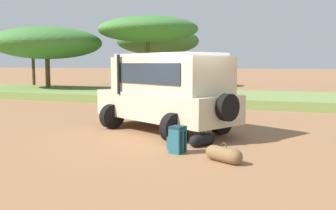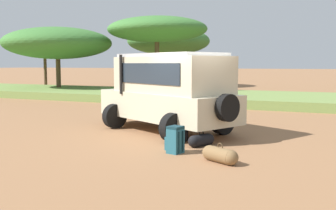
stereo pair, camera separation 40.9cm
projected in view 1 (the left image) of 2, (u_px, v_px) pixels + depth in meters
The scene contains 11 objects.
ground_plane at pixel (191, 138), 11.30m from camera, with size 320.00×320.00×0.00m, color #936642.
grass_bank at pixel (255, 99), 21.52m from camera, with size 120.00×7.00×0.44m.
safari_vehicle at pixel (167, 91), 12.23m from camera, with size 5.34×3.95×2.44m.
backpack_beside_front_wheel at pixel (177, 140), 9.37m from camera, with size 0.46×0.41×0.65m.
backpack_cluster_center at pixel (181, 132), 10.92m from camera, with size 0.46×0.48×0.51m.
duffel_bag_low_black_case at pixel (202, 140), 10.18m from camera, with size 0.54×0.77×0.41m.
duffel_bag_soft_canvas at pixel (224, 155), 8.51m from camera, with size 0.88×0.61×0.43m.
acacia_tree_far_left at pixel (32, 40), 32.73m from camera, with size 5.19×5.41×4.85m.
acacia_tree_left_mid at pixel (47, 43), 27.77m from camera, with size 7.83×7.51×4.71m.
acacia_tree_centre_back at pixel (158, 41), 36.90m from camera, with size 7.71×8.01×5.51m.
acacia_tree_right_mid at pixel (148, 30), 26.52m from camera, with size 6.91×6.12×5.29m.
Camera 1 is at (3.50, -10.59, 2.13)m, focal length 42.00 mm.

